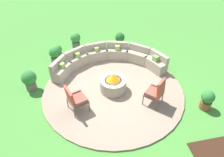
# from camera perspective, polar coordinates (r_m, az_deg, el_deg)

# --- Properties ---
(ground_plane) EXTENTS (24.00, 24.00, 0.00)m
(ground_plane) POSITION_cam_1_polar(r_m,az_deg,el_deg) (8.28, 0.29, -3.28)
(ground_plane) COLOR #478C38
(patio_circle) EXTENTS (5.24, 5.24, 0.06)m
(patio_circle) POSITION_cam_1_polar(r_m,az_deg,el_deg) (8.26, 0.29, -3.13)
(patio_circle) COLOR gray
(patio_circle) RESTS_ON ground_plane
(mulch_bed_right) EXTENTS (1.46, 1.16, 0.04)m
(mulch_bed_right) POSITION_cam_1_polar(r_m,az_deg,el_deg) (7.14, 26.47, -17.69)
(mulch_bed_right) COLOR #382114
(mulch_bed_right) RESTS_ON ground_plane
(fire_pit) EXTENTS (0.97, 0.97, 0.76)m
(fire_pit) POSITION_cam_1_polar(r_m,az_deg,el_deg) (8.05, 0.29, -1.38)
(fire_pit) COLOR #9E937F
(fire_pit) RESTS_ON patio_circle
(curved_stone_bench) EXTENTS (4.67, 2.08, 0.76)m
(curved_stone_bench) POSITION_cam_1_polar(r_m,az_deg,el_deg) (9.38, -1.02, 5.16)
(curved_stone_bench) COLOR #9E937F
(curved_stone_bench) RESTS_ON patio_circle
(lounge_chair_front_left) EXTENTS (0.76, 0.76, 1.02)m
(lounge_chair_front_left) POSITION_cam_1_polar(r_m,az_deg,el_deg) (7.21, -9.62, -5.16)
(lounge_chair_front_left) COLOR brown
(lounge_chair_front_left) RESTS_ON patio_circle
(lounge_chair_front_right) EXTENTS (0.79, 0.81, 1.06)m
(lounge_chair_front_right) POSITION_cam_1_polar(r_m,az_deg,el_deg) (7.49, 11.50, -3.37)
(lounge_chair_front_right) COLOR brown
(lounge_chair_front_right) RESTS_ON patio_circle
(potted_plant_0) EXTENTS (0.49, 0.49, 0.76)m
(potted_plant_0) POSITION_cam_1_polar(r_m,az_deg,el_deg) (10.91, -9.48, 9.99)
(potted_plant_0) COLOR #605B56
(potted_plant_0) RESTS_ON ground_plane
(potted_plant_1) EXTENTS (0.47, 0.47, 0.72)m
(potted_plant_1) POSITION_cam_1_polar(r_m,az_deg,el_deg) (9.96, -14.71, 6.07)
(potted_plant_1) COLOR #605B56
(potted_plant_1) RESTS_ON ground_plane
(potted_plant_2) EXTENTS (0.44, 0.44, 0.67)m
(potted_plant_2) POSITION_cam_1_polar(r_m,az_deg,el_deg) (10.21, -14.02, 6.89)
(potted_plant_2) COLOR #605B56
(potted_plant_2) RESTS_ON ground_plane
(potted_plant_3) EXTENTS (0.46, 0.46, 0.69)m
(potted_plant_3) POSITION_cam_1_polar(r_m,az_deg,el_deg) (10.91, 2.06, 10.29)
(potted_plant_3) COLOR #A89E8E
(potted_plant_3) RESTS_ON ground_plane
(potted_plant_4) EXTENTS (0.45, 0.45, 0.74)m
(potted_plant_4) POSITION_cam_1_polar(r_m,az_deg,el_deg) (8.03, 23.55, -5.03)
(potted_plant_4) COLOR brown
(potted_plant_4) RESTS_ON ground_plane
(potted_plant_5) EXTENTS (0.55, 0.55, 0.83)m
(potted_plant_5) POSITION_cam_1_polar(r_m,az_deg,el_deg) (8.62, -20.72, -0.30)
(potted_plant_5) COLOR #605B56
(potted_plant_5) RESTS_ON ground_plane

